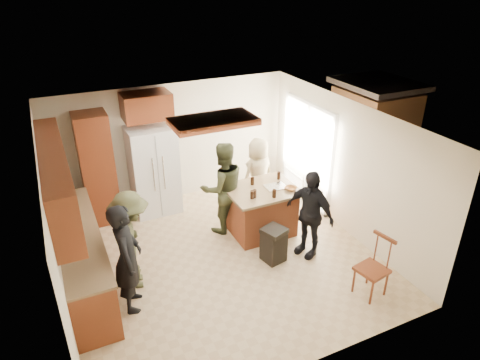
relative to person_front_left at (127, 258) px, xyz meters
name	(u,v)px	position (x,y,z in m)	size (l,w,h in m)	color
room_shell	(365,141)	(6.01, 2.12, 0.01)	(8.00, 5.20, 5.00)	tan
person_front_left	(127,258)	(0.00, 0.00, 0.00)	(0.62, 0.46, 1.71)	black
person_behind_left	(223,188)	(2.04, 1.31, 0.04)	(0.87, 0.53, 1.78)	#333720
person_behind_right	(258,174)	(3.04, 1.82, -0.10)	(0.74, 0.48, 1.51)	tan
person_side_right	(309,214)	(3.06, -0.01, -0.06)	(0.94, 0.48, 1.60)	black
person_counter	(132,241)	(0.17, 0.46, -0.04)	(1.05, 0.49, 1.63)	#3A3C23
left_cabinetry	(74,231)	(-0.61, 0.87, 0.10)	(0.64, 3.00, 2.30)	maroon
back_wall_units	(110,153)	(0.30, 2.67, 0.52)	(1.80, 0.60, 2.45)	maroon
refrigerator	(154,170)	(1.08, 2.59, 0.04)	(0.90, 0.76, 1.80)	white
kitchen_island	(262,210)	(2.64, 0.91, -0.38)	(1.28, 1.03, 0.93)	#AB4F2C
island_items	(274,188)	(2.83, 0.79, 0.12)	(0.96, 0.67, 0.15)	silver
trash_bin	(274,244)	(2.43, 0.06, -0.54)	(0.46, 0.46, 0.63)	black
spindle_chair	(373,269)	(3.37, -1.31, -0.40)	(0.49, 0.49, 0.99)	maroon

